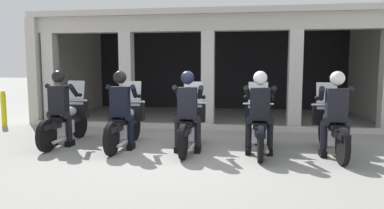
% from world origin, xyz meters
% --- Properties ---
extents(ground_plane, '(80.00, 80.00, 0.00)m').
position_xyz_m(ground_plane, '(0.00, 3.00, 0.00)').
color(ground_plane, gray).
extents(station_building, '(10.46, 5.01, 3.23)m').
position_xyz_m(station_building, '(0.09, 5.59, 2.07)').
color(station_building, black).
rests_on(station_building, ground).
extents(kerb_strip, '(9.96, 0.24, 0.12)m').
position_xyz_m(kerb_strip, '(0.09, 2.57, 0.06)').
color(kerb_strip, '#B7B5AD').
rests_on(kerb_strip, ground).
extents(motorcycle_far_left, '(0.62, 2.04, 1.35)m').
position_xyz_m(motorcycle_far_left, '(-2.73, 0.45, 0.50)').
color(motorcycle_far_left, black).
rests_on(motorcycle_far_left, ground).
extents(police_officer_far_left, '(0.63, 0.61, 1.58)m').
position_xyz_m(police_officer_far_left, '(-2.73, 0.16, 0.94)').
color(police_officer_far_left, black).
rests_on(police_officer_far_left, ground).
extents(motorcycle_left, '(0.62, 2.04, 1.35)m').
position_xyz_m(motorcycle_left, '(-1.37, 0.35, 0.50)').
color(motorcycle_left, black).
rests_on(motorcycle_left, ground).
extents(police_officer_left, '(0.63, 0.61, 1.58)m').
position_xyz_m(police_officer_left, '(-1.37, 0.06, 0.94)').
color(police_officer_left, black).
rests_on(police_officer_left, ground).
extents(motorcycle_center, '(0.62, 2.04, 1.35)m').
position_xyz_m(motorcycle_center, '(0.00, 0.30, 0.50)').
color(motorcycle_center, black).
rests_on(motorcycle_center, ground).
extents(police_officer_center, '(0.63, 0.61, 1.58)m').
position_xyz_m(police_officer_center, '(0.00, 0.02, 0.94)').
color(police_officer_center, black).
rests_on(police_officer_center, ground).
extents(motorcycle_right, '(0.62, 2.04, 1.35)m').
position_xyz_m(motorcycle_right, '(1.37, 0.31, 0.50)').
color(motorcycle_right, black).
rests_on(motorcycle_right, ground).
extents(police_officer_right, '(0.63, 0.61, 1.58)m').
position_xyz_m(police_officer_right, '(1.37, 0.03, 0.94)').
color(police_officer_right, black).
rests_on(police_officer_right, ground).
extents(motorcycle_far_right, '(0.62, 2.04, 1.35)m').
position_xyz_m(motorcycle_far_right, '(2.74, 0.31, 0.50)').
color(motorcycle_far_right, black).
rests_on(motorcycle_far_right, ground).
extents(police_officer_far_right, '(0.63, 0.61, 1.58)m').
position_xyz_m(police_officer_far_right, '(2.73, 0.03, 0.94)').
color(police_officer_far_right, black).
rests_on(police_officer_far_right, ground).
extents(bollard_kerbside, '(0.14, 0.14, 1.01)m').
position_xyz_m(bollard_kerbside, '(-5.56, 2.21, 0.50)').
color(bollard_kerbside, yellow).
rests_on(bollard_kerbside, ground).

